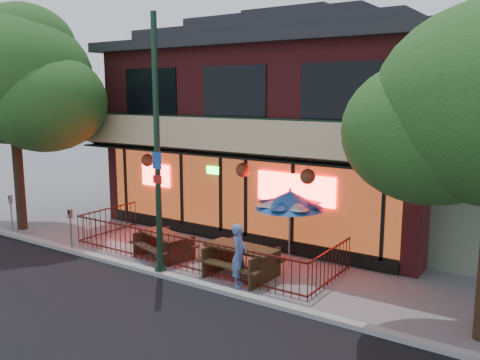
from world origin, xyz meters
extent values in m
plane|color=gray|center=(0.00, 0.00, 0.00)|extent=(80.00, 80.00, 0.00)
cube|color=#999993|center=(0.00, -0.50, 0.06)|extent=(80.00, 0.25, 0.12)
cube|color=maroon|center=(0.00, 7.20, 3.25)|extent=(12.00, 8.00, 6.50)
cube|color=#59230F|center=(0.00, 3.18, 1.65)|extent=(11.00, 0.06, 2.60)
cube|color=#FF0C0C|center=(2.30, 3.10, 2.10)|extent=(2.60, 0.04, 0.90)
cube|color=#FF0C0C|center=(-3.40, 3.10, 2.00)|extent=(1.30, 0.04, 0.80)
cube|color=#CDBA81|center=(0.00, 2.70, 3.55)|extent=(12.20, 1.33, 1.26)
cube|color=black|center=(-3.60, 3.18, 5.00)|extent=(2.40, 0.06, 1.60)
cube|color=black|center=(0.00, 3.18, 5.00)|extent=(2.40, 0.06, 1.60)
cube|color=black|center=(3.60, 3.18, 5.00)|extent=(2.40, 0.06, 1.60)
cube|color=black|center=(0.00, 3.15, 0.25)|extent=(11.00, 0.12, 0.40)
cube|color=#FFC672|center=(5.60, 3.02, 2.55)|extent=(0.18, 0.18, 0.32)
cube|color=#41140D|center=(0.00, 0.20, 0.95)|extent=(8.40, 0.04, 0.04)
cube|color=#41140D|center=(0.00, 0.20, 0.12)|extent=(8.40, 0.04, 0.04)
cube|color=#41140D|center=(-4.20, 1.50, 0.95)|extent=(0.04, 2.60, 0.04)
cube|color=#41140D|center=(4.20, 1.50, 0.95)|extent=(0.04, 2.60, 0.04)
cylinder|color=#41140D|center=(0.00, 0.20, 0.50)|extent=(0.02, 0.02, 1.00)
cylinder|color=#153020|center=(0.00, -0.40, 3.50)|extent=(0.16, 0.16, 7.00)
cylinder|color=#153020|center=(0.00, -0.40, 0.10)|extent=(0.32, 0.32, 0.20)
cube|color=#194CB2|center=(0.12, -0.55, 3.20)|extent=(0.30, 0.02, 0.45)
cube|color=red|center=(0.12, -0.55, 2.70)|extent=(0.30, 0.02, 0.22)
cylinder|color=#372A1B|center=(-7.50, 0.30, 2.56)|extent=(0.36, 0.36, 5.12)
ellipsoid|color=#174416|center=(-7.50, 0.30, 5.44)|extent=(5.60, 5.60, 4.59)
ellipsoid|color=#174416|center=(-7.30, 0.70, 6.56)|extent=(3.64, 3.64, 2.98)
cube|color=#3B2015|center=(-1.54, 0.90, 0.37)|extent=(0.42, 1.27, 0.74)
cube|color=#3B2015|center=(-0.19, 0.50, 0.37)|extent=(0.42, 1.27, 0.74)
cube|color=#3B2015|center=(-0.87, 0.70, 0.74)|extent=(1.94, 1.23, 0.06)
cube|color=#3B2015|center=(-1.02, 0.17, 0.44)|extent=(1.81, 0.77, 0.05)
cube|color=#3B2015|center=(-0.71, 1.23, 0.44)|extent=(1.81, 0.77, 0.05)
cube|color=#3A2914|center=(1.17, 0.73, 0.41)|extent=(0.13, 1.45, 0.82)
cube|color=#3A2914|center=(2.73, 0.67, 0.41)|extent=(0.13, 1.45, 0.82)
cube|color=#3A2914|center=(1.95, 0.70, 0.82)|extent=(2.04, 0.92, 0.07)
cube|color=#3A2914|center=(1.92, 0.09, 0.49)|extent=(2.01, 0.40, 0.06)
cube|color=#3A2914|center=(1.98, 1.31, 0.49)|extent=(2.01, 0.40, 0.06)
cylinder|color=gray|center=(2.58, 2.26, 1.04)|extent=(0.05, 0.05, 2.09)
cone|color=#1A4B90|center=(2.58, 2.26, 1.95)|extent=(2.00, 2.00, 0.52)
sphere|color=gray|center=(2.58, 2.26, 2.23)|extent=(0.09, 0.09, 0.09)
imported|color=#5571AA|center=(2.28, 0.10, 0.83)|extent=(0.58, 0.71, 1.67)
cylinder|color=gray|center=(-3.67, -0.48, 0.56)|extent=(0.05, 0.05, 1.12)
cube|color=gray|center=(-3.67, -0.48, 1.24)|extent=(0.13, 0.11, 0.28)
cube|color=black|center=(-3.67, -0.53, 1.30)|extent=(0.08, 0.01, 0.10)
cylinder|color=#9EA0A7|center=(-7.00, -0.40, 0.59)|extent=(0.05, 0.05, 1.17)
cube|color=#9EA0A7|center=(-7.00, -0.40, 1.30)|extent=(0.15, 0.13, 0.30)
cube|color=black|center=(-7.00, -0.46, 1.36)|extent=(0.08, 0.02, 0.11)
camera|label=1|loc=(9.29, -10.28, 4.97)|focal=38.00mm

